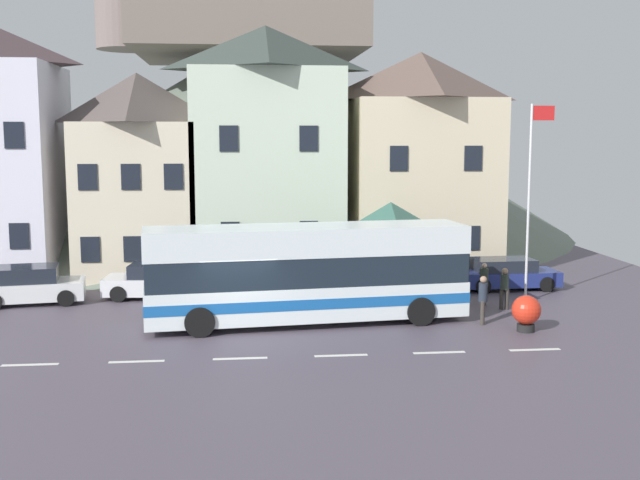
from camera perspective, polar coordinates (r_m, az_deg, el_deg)
The scene contains 17 objects.
ground_plane at distance 25.74m, azimuth -5.85°, elevation -7.17°, with size 40.00×60.00×0.07m.
townhouse_01 at distance 37.12m, azimuth -13.01°, elevation 4.56°, with size 5.35×5.88×9.34m.
townhouse_02 at distance 36.73m, azimuth -3.91°, elevation 6.39°, with size 6.84×5.66×11.49m.
townhouse_03 at distance 38.09m, azimuth 7.23°, elevation 5.59°, with size 6.68×6.38×10.42m.
hilltop_castle at distance 53.64m, azimuth -5.24°, elevation 8.05°, with size 42.66×42.66×19.72m.
transit_bus at distance 27.29m, azimuth -0.98°, elevation -2.52°, with size 11.35×3.66×3.41m.
bus_shelter at distance 31.66m, azimuth 5.16°, elevation 1.41°, with size 3.60×3.60×3.87m.
parked_car_00 at distance 32.40m, azimuth -11.67°, elevation -2.93°, with size 4.29×2.28×1.39m.
parked_car_01 at distance 32.64m, azimuth -20.29°, elevation -3.12°, with size 4.15×2.42×1.47m.
parked_car_02 at distance 34.42m, azimuth 13.41°, elevation -2.42°, with size 4.26×1.96×1.31m.
pedestrian_00 at distance 30.88m, azimuth 11.83°, elevation -3.06°, with size 0.33×0.34×1.66m.
pedestrian_01 at distance 30.13m, azimuth 6.83°, elevation -3.23°, with size 0.33×0.28×1.66m.
pedestrian_02 at distance 27.82m, azimuth 11.76°, elevation -4.13°, with size 0.31×0.34×1.70m.
pedestrian_03 at distance 30.33m, azimuth 13.27°, elevation -3.31°, with size 0.33×0.32×1.58m.
public_bench at distance 34.07m, azimuth 3.01°, elevation -2.61°, with size 1.77×0.48×0.87m.
flagpole at distance 31.54m, azimuth 15.09°, elevation 3.56°, with size 0.95×0.10×7.72m.
harbour_buoy at distance 27.17m, azimuth 14.77°, elevation -5.04°, with size 0.98×0.98×1.23m.
Camera 1 is at (-0.03, -24.89, 6.53)m, focal length 44.02 mm.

